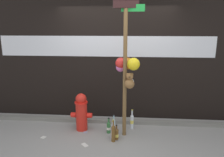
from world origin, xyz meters
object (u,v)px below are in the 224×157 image
bottle_1 (132,121)px  bottle_5 (113,133)px  bottle_0 (109,127)px  memorial_post (127,57)px  fire_hydrant (81,112)px  bottle_4 (114,125)px  bottle_2 (113,131)px  bottle_3 (116,134)px

bottle_1 → bottle_5: bearing=-121.8°
bottle_0 → bottle_1: (0.46, 0.22, 0.04)m
memorial_post → bottle_0: memorial_post is taller
fire_hydrant → bottle_4: 0.70m
fire_hydrant → bottle_1: fire_hydrant is taller
bottle_4 → bottle_0: bearing=-147.3°
memorial_post → bottle_1: 1.38m
bottle_0 → bottle_1: size_ratio=0.76×
bottle_0 → bottle_2: (0.09, -0.18, 0.00)m
memorial_post → bottle_3: size_ratio=9.40×
memorial_post → bottle_3: 1.44m
bottle_0 → fire_hydrant: bearing=169.4°
bottle_2 → bottle_5: bottle_5 is taller
memorial_post → bottle_1: size_ratio=6.50×
bottle_0 → bottle_3: 0.30m
bottle_1 → bottle_2: 0.55m
bottle_2 → bottle_3: bottle_2 is taller
bottle_1 → bottle_2: size_ratio=1.24×
bottle_1 → bottle_5: size_ratio=0.98×
fire_hydrant → bottle_3: bearing=-25.4°
bottle_4 → bottle_5: size_ratio=0.85×
fire_hydrant → bottle_0: bearing=-10.6°
fire_hydrant → bottle_3: 0.86m
bottle_3 → bottle_5: bottle_5 is taller
bottle_2 → bottle_1: bearing=48.0°
bottle_3 → bottle_5: bearing=-122.2°
memorial_post → bottle_5: size_ratio=6.35×
memorial_post → fire_hydrant: bearing=172.5°
bottle_3 → bottle_4: bottle_4 is taller
bottle_4 → memorial_post: bearing=-17.1°
bottle_1 → bottle_3: 0.55m
bottle_4 → bottle_1: bearing=24.1°
bottle_3 → bottle_4: size_ratio=0.80×
fire_hydrant → bottle_4: size_ratio=2.11×
memorial_post → bottle_1: memorial_post is taller
fire_hydrant → bottle_5: bearing=-32.4°
memorial_post → bottle_1: (0.12, 0.24, -1.35)m
memorial_post → bottle_0: (-0.34, 0.01, -1.40)m
bottle_0 → bottle_1: bearing=26.0°
memorial_post → bottle_1: bearing=62.7°
bottle_2 → bottle_0: bearing=117.6°
fire_hydrant → bottle_5: size_ratio=1.79×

